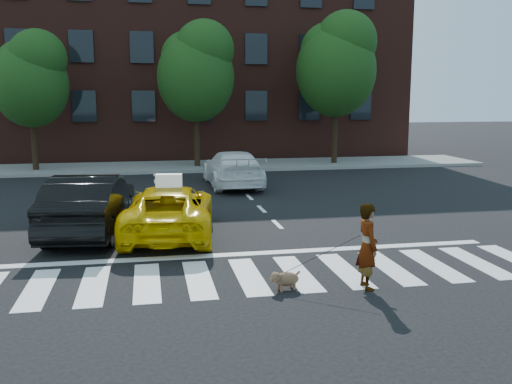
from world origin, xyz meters
The scene contains 14 objects.
ground centered at (0.00, 0.00, 0.00)m, with size 120.00×120.00×0.00m, color black.
crosswalk centered at (0.00, 0.00, 0.01)m, with size 13.00×2.40×0.01m, color silver.
stop_line centered at (0.00, 1.60, 0.01)m, with size 12.00×0.30×0.01m, color silver.
sidewalk_far centered at (0.00, 17.50, 0.07)m, with size 30.00×4.00×0.15m, color slate.
building centered at (0.00, 25.00, 6.00)m, with size 26.00×10.00×12.00m, color #472019.
tree_left centered at (-6.97, 17.00, 4.44)m, with size 3.39×3.38×6.50m.
tree_mid centered at (0.53, 17.00, 4.85)m, with size 3.69×3.69×7.10m.
tree_right centered at (7.53, 17.00, 5.26)m, with size 4.00×4.00×7.70m.
taxi centered at (-1.40, 3.73, 0.65)m, with size 2.16×4.68×1.30m, color #D9AF04.
black_sedan centered at (-3.41, 4.28, 0.79)m, with size 1.66×4.77×1.57m, color black.
white_suv centered at (1.40, 11.36, 0.70)m, with size 1.97×4.84×1.40m, color white.
woman centered at (2.04, -1.10, 0.81)m, with size 0.59×0.39×1.62m, color #999999.
dog centered at (0.50, -0.92, 0.22)m, with size 0.64×0.37×0.37m.
taxi_sign centered at (-1.40, 3.53, 1.46)m, with size 0.65×0.28×0.32m, color white.
Camera 1 is at (-1.93, -10.75, 3.57)m, focal length 40.00 mm.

